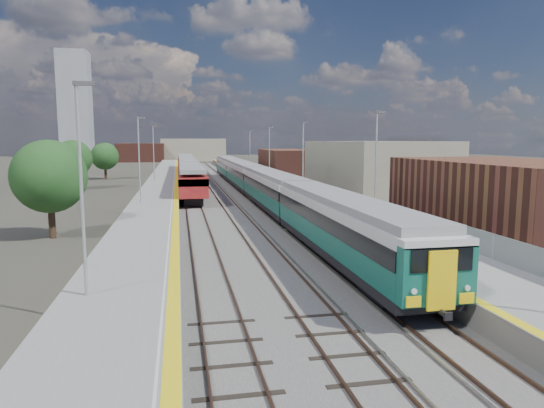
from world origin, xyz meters
name	(u,v)px	position (x,y,z in m)	size (l,w,h in m)	color
ground	(235,193)	(0.00, 50.00, 0.00)	(320.00, 320.00, 0.00)	#47443A
ballast_bed	(215,191)	(-2.25, 52.50, 0.03)	(10.50, 155.00, 0.06)	#565451
tracks	(219,189)	(-1.65, 54.18, 0.11)	(8.96, 160.00, 0.17)	#4C3323
platform_right	(273,186)	(5.28, 52.49, 0.54)	(4.70, 155.00, 8.52)	slate
platform_left	(161,188)	(-9.05, 52.49, 0.52)	(4.30, 155.00, 8.52)	slate
buildings	(138,126)	(-18.12, 138.60, 10.70)	(72.00, 185.50, 40.00)	brown
green_train	(256,180)	(1.50, 42.73, 2.13)	(2.75, 76.65, 3.03)	black
red_train	(188,169)	(-5.50, 64.90, 2.13)	(2.86, 57.93, 3.61)	black
tree_a	(49,177)	(-15.26, 24.45, 4.13)	(4.84, 4.84, 6.56)	#382619
tree_b	(73,158)	(-20.52, 58.61, 4.13)	(4.84, 4.84, 6.56)	#382619
tree_c	(105,156)	(-18.87, 75.29, 3.86)	(4.52, 4.52, 6.13)	#382619
tree_d	(350,158)	(19.52, 62.59, 3.76)	(4.42, 4.42, 5.98)	#382619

